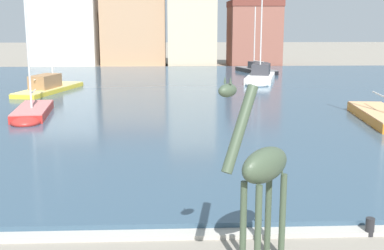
{
  "coord_description": "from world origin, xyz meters",
  "views": [
    {
      "loc": [
        0.69,
        -6.6,
        5.62
      ],
      "look_at": [
        1.43,
        10.0,
        2.2
      ],
      "focal_mm": 45.9,
      "sensor_mm": 36.0,
      "label": 1
    }
  ],
  "objects_px": {
    "sailboat_red": "(32,114)",
    "sailboat_black": "(254,70)",
    "mooring_bollard": "(370,227)",
    "sailboat_yellow": "(53,87)",
    "giraffe_statue": "(262,170)",
    "sailboat_white": "(260,78)"
  },
  "relations": [
    {
      "from": "sailboat_red",
      "to": "mooring_bollard",
      "type": "relative_size",
      "value": 19.1
    },
    {
      "from": "sailboat_red",
      "to": "sailboat_yellow",
      "type": "xyz_separation_m",
      "value": [
        -1.46,
        11.56,
        0.11
      ]
    },
    {
      "from": "sailboat_red",
      "to": "sailboat_yellow",
      "type": "relative_size",
      "value": 0.96
    },
    {
      "from": "sailboat_white",
      "to": "sailboat_yellow",
      "type": "xyz_separation_m",
      "value": [
        -18.15,
        -5.86,
        -0.07
      ]
    },
    {
      "from": "sailboat_red",
      "to": "mooring_bollard",
      "type": "bearing_deg",
      "value": -50.73
    },
    {
      "from": "sailboat_white",
      "to": "sailboat_red",
      "type": "height_order",
      "value": "sailboat_white"
    },
    {
      "from": "sailboat_black",
      "to": "mooring_bollard",
      "type": "relative_size",
      "value": 15.85
    },
    {
      "from": "sailboat_red",
      "to": "sailboat_black",
      "type": "height_order",
      "value": "sailboat_red"
    },
    {
      "from": "sailboat_red",
      "to": "sailboat_yellow",
      "type": "distance_m",
      "value": 11.65
    },
    {
      "from": "sailboat_white",
      "to": "mooring_bollard",
      "type": "relative_size",
      "value": 19.2
    },
    {
      "from": "sailboat_red",
      "to": "sailboat_black",
      "type": "bearing_deg",
      "value": 56.32
    },
    {
      "from": "giraffe_statue",
      "to": "sailboat_black",
      "type": "distance_m",
      "value": 45.19
    },
    {
      "from": "sailboat_white",
      "to": "sailboat_yellow",
      "type": "relative_size",
      "value": 0.97
    },
    {
      "from": "giraffe_statue",
      "to": "mooring_bollard",
      "type": "relative_size",
      "value": 9.23
    },
    {
      "from": "sailboat_black",
      "to": "mooring_bollard",
      "type": "bearing_deg",
      "value": -95.44
    },
    {
      "from": "sailboat_black",
      "to": "sailboat_white",
      "type": "bearing_deg",
      "value": -95.99
    },
    {
      "from": "giraffe_statue",
      "to": "sailboat_yellow",
      "type": "distance_m",
      "value": 31.92
    },
    {
      "from": "sailboat_yellow",
      "to": "sailboat_black",
      "type": "bearing_deg",
      "value": 37.97
    },
    {
      "from": "sailboat_white",
      "to": "sailboat_black",
      "type": "height_order",
      "value": "sailboat_white"
    },
    {
      "from": "sailboat_yellow",
      "to": "sailboat_red",
      "type": "bearing_deg",
      "value": -82.8
    },
    {
      "from": "sailboat_red",
      "to": "giraffe_statue",
      "type": "bearing_deg",
      "value": -60.45
    },
    {
      "from": "sailboat_red",
      "to": "sailboat_black",
      "type": "xyz_separation_m",
      "value": [
        17.64,
        26.47,
        0.08
      ]
    }
  ]
}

